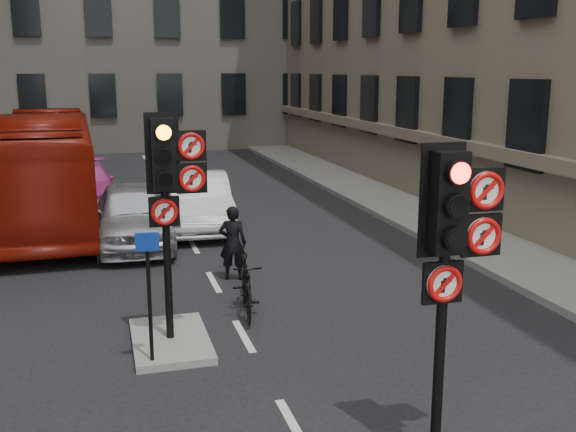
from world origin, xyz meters
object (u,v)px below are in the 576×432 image
bus_red (44,168)px  motorcyclist (233,243)px  signal_near (453,236)px  motorcycle (246,287)px  car_silver (133,215)px  car_white (199,201)px  signal_far (170,178)px  car_pink (85,184)px  info_sign (149,279)px

bus_red → motorcyclist: bus_red is taller
signal_near → motorcycle: size_ratio=2.07×
car_silver → car_white: 2.34m
signal_far → car_pink: (-1.53, 12.40, -2.05)m
car_pink → motorcycle: 11.76m
signal_near → signal_far: bearing=123.0°
car_white → info_sign: info_sign is taller
car_silver → signal_near: bearing=-74.2°
signal_near → bus_red: signal_near is taller
bus_red → motorcyclist: bearing=-60.8°
signal_near → motorcycle: (-1.22, 5.01, -2.06)m
car_pink → car_white: bearing=-58.1°
signal_far → bus_red: signal_far is taller
car_silver → signal_far: bearing=-86.9°
car_white → info_sign: bearing=-99.1°
signal_far → car_white: bearing=78.9°
signal_near → car_pink: (-4.13, 16.40, -1.93)m
car_pink → motorcycle: bearing=-78.8°
car_pink → info_sign: size_ratio=2.29×
signal_far → car_pink: 12.67m
signal_far → motorcycle: signal_far is taller
motorcycle → motorcyclist: (0.17, 2.10, 0.27)m
car_white → car_pink: size_ratio=1.02×
car_pink → info_sign: info_sign is taller
bus_red → info_sign: bearing=-80.4°
signal_near → motorcyclist: (-1.05, 7.10, -1.79)m
signal_near → bus_red: bearing=110.2°
info_sign → motorcycle: bearing=50.1°
car_pink → motorcyclist: motorcyclist is taller
car_white → info_sign: 9.04m
bus_red → motorcycle: (3.95, -9.05, -1.03)m
car_white → motorcycle: size_ratio=2.64×
signal_far → car_silver: 6.86m
car_pink → motorcycle: car_pink is taller
signal_far → info_sign: signal_far is taller
car_pink → motorcycle: (2.91, -11.40, -0.13)m
car_silver → motorcycle: size_ratio=2.64×
motorcycle → info_sign: (-1.82, -1.82, 0.86)m
signal_near → info_sign: size_ratio=1.83×
bus_red → info_sign: size_ratio=5.69×
car_silver → motorcyclist: bearing=-61.4°
bus_red → signal_near: bearing=-71.3°
car_white → bus_red: bearing=157.1°
car_white → signal_near: bearing=-81.3°
bus_red → car_pink: bearing=64.7°
motorcycle → car_white: bearing=96.2°
car_pink → bus_red: 2.72m
car_pink → signal_near: bearing=-79.0°
car_white → bus_red: (-4.13, 2.07, 0.80)m
signal_near → info_sign: (-3.04, 3.19, -1.20)m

